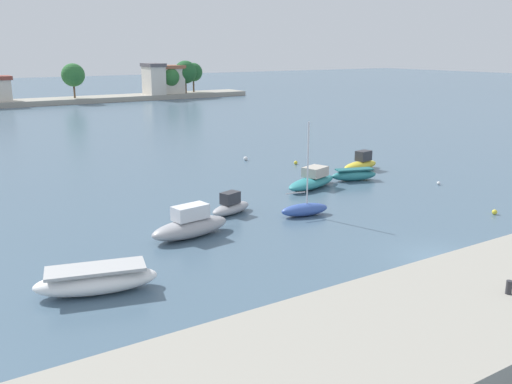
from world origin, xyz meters
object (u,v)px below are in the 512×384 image
(moored_boat_6, at_px, (361,164))
(mooring_buoy_2, at_px, (495,212))
(mooring_bollard, at_px, (509,287))
(moored_boat_4, at_px, (312,180))
(mooring_buoy_3, at_px, (439,183))
(moored_boat_1, at_px, (190,225))
(moored_boat_3, at_px, (305,209))
(moored_boat_0, at_px, (96,280))
(moored_boat_2, at_px, (231,206))
(mooring_buoy_0, at_px, (246,159))
(mooring_buoy_1, at_px, (296,163))
(moored_boat_5, at_px, (354,175))

(moored_boat_6, xyz_separation_m, mooring_buoy_2, (-2.26, -15.02, -0.41))
(mooring_bollard, xyz_separation_m, mooring_buoy_2, (14.34, 10.28, -2.02))
(moored_boat_4, bearing_deg, mooring_buoy_3, -45.35)
(moored_boat_1, xyz_separation_m, moored_boat_3, (8.09, -0.26, -0.22))
(moored_boat_6, bearing_deg, mooring_buoy_3, -89.09)
(moored_boat_0, xyz_separation_m, moored_boat_2, (11.23, 7.32, -0.07))
(mooring_buoy_0, xyz_separation_m, mooring_buoy_3, (7.68, -16.75, -0.06))
(moored_boat_1, height_order, mooring_buoy_1, moored_boat_1)
(moored_boat_0, distance_m, moored_boat_3, 15.64)
(moored_boat_4, height_order, moored_boat_5, moored_boat_4)
(moored_boat_2, bearing_deg, moored_boat_5, -6.33)
(moored_boat_3, distance_m, moored_boat_6, 15.41)
(moored_boat_6, bearing_deg, moored_boat_0, -163.87)
(moored_boat_3, distance_m, mooring_buoy_1, 16.51)
(mooring_bollard, distance_m, moored_boat_5, 26.18)
(mooring_bollard, bearing_deg, moored_boat_5, 59.56)
(moored_boat_5, xyz_separation_m, mooring_buoy_0, (-3.05, 11.96, -0.28))
(moored_boat_3, xyz_separation_m, mooring_buoy_0, (6.46, 17.64, -0.26))
(moored_boat_0, distance_m, moored_boat_1, 8.32)
(moored_boat_0, height_order, mooring_buoy_0, moored_boat_0)
(mooring_buoy_0, distance_m, mooring_buoy_3, 18.43)
(moored_boat_0, xyz_separation_m, moored_boat_3, (15.03, 4.34, -0.11))
(mooring_buoy_1, distance_m, mooring_buoy_3, 13.50)
(mooring_bollard, relative_size, moored_boat_5, 0.13)
(moored_boat_2, height_order, mooring_buoy_3, moored_boat_2)
(moored_boat_5, bearing_deg, mooring_buoy_2, -66.33)
(moored_boat_1, distance_m, moored_boat_4, 14.25)
(moored_boat_5, bearing_deg, mooring_bollard, -101.94)
(moored_boat_4, relative_size, mooring_buoy_3, 20.45)
(moored_boat_4, xyz_separation_m, mooring_buoy_2, (5.51, -12.20, -0.41))
(moored_boat_6, bearing_deg, moored_boat_5, -149.03)
(moored_boat_0, height_order, moored_boat_3, moored_boat_3)
(moored_boat_2, distance_m, mooring_buoy_1, 16.93)
(mooring_bollard, relative_size, moored_boat_2, 0.14)
(mooring_bollard, height_order, moored_boat_4, mooring_bollard)
(moored_boat_4, bearing_deg, moored_boat_1, -175.39)
(moored_boat_1, bearing_deg, mooring_buoy_0, 42.36)
(moored_boat_4, relative_size, moored_boat_5, 1.44)
(moored_boat_2, height_order, mooring_buoy_2, moored_boat_2)
(moored_boat_0, xyz_separation_m, moored_boat_1, (6.93, 4.59, 0.10))
(moored_boat_1, height_order, mooring_buoy_0, moored_boat_1)
(moored_boat_2, bearing_deg, moored_boat_3, -55.97)
(moored_boat_3, bearing_deg, mooring_buoy_1, 66.52)
(moored_boat_1, bearing_deg, mooring_bollard, -83.39)
(mooring_bollard, height_order, mooring_buoy_1, mooring_bollard)
(moored_boat_0, xyz_separation_m, mooring_buoy_3, (29.16, 5.22, -0.44))
(mooring_bollard, height_order, mooring_buoy_0, mooring_bollard)
(mooring_buoy_0, xyz_separation_m, mooring_buoy_1, (2.98, -4.09, -0.03))
(moored_boat_6, relative_size, mooring_buoy_2, 12.66)
(mooring_bollard, bearing_deg, moored_boat_4, 68.55)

